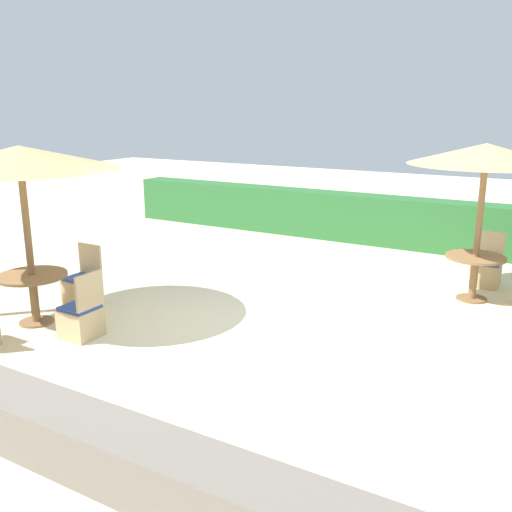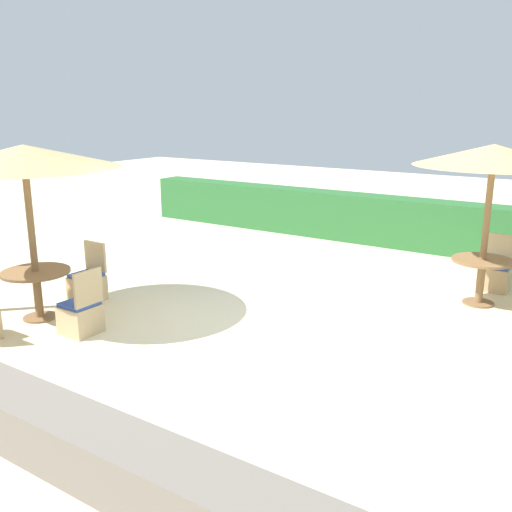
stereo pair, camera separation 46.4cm
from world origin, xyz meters
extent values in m
plane|color=beige|center=(0.00, 0.00, 0.00)|extent=(40.00, 40.00, 0.00)
cube|color=#2D6B33|center=(0.00, 5.92, 0.54)|extent=(13.00, 0.70, 1.08)
cube|color=slate|center=(0.00, -3.41, 0.25)|extent=(10.00, 0.56, 0.50)
cylinder|color=olive|center=(-2.56, -1.32, 1.22)|extent=(0.10, 0.10, 2.45)
cone|color=tan|center=(-2.56, -1.32, 2.37)|extent=(2.65, 2.65, 0.32)
cylinder|color=olive|center=(-2.56, -1.32, 0.01)|extent=(0.48, 0.48, 0.03)
cylinder|color=olive|center=(-2.56, -1.32, 0.34)|extent=(0.12, 0.12, 0.69)
cylinder|color=olive|center=(-2.56, -1.32, 0.71)|extent=(0.97, 0.97, 0.04)
cube|color=tan|center=(-2.59, -0.40, 0.20)|extent=(0.46, 0.46, 0.40)
cube|color=#2D4CA8|center=(-2.59, -0.40, 0.43)|extent=(0.42, 0.42, 0.05)
cube|color=tan|center=(-2.59, -0.19, 0.69)|extent=(0.46, 0.04, 0.48)
cube|color=tan|center=(-1.60, -1.36, 0.20)|extent=(0.46, 0.46, 0.40)
cube|color=#2D4CA8|center=(-1.60, -1.36, 0.43)|extent=(0.42, 0.42, 0.05)
cube|color=tan|center=(-1.39, -1.36, 0.69)|extent=(0.04, 0.46, 0.48)
cylinder|color=olive|center=(2.69, 2.92, 1.21)|extent=(0.10, 0.10, 2.41)
cone|color=tan|center=(2.69, 2.92, 2.33)|extent=(2.35, 2.35, 0.32)
cylinder|color=olive|center=(2.69, 2.92, 0.01)|extent=(0.48, 0.48, 0.03)
cylinder|color=olive|center=(2.69, 2.92, 0.35)|extent=(0.12, 0.12, 0.69)
cylinder|color=olive|center=(2.69, 2.92, 0.71)|extent=(0.93, 0.93, 0.04)
cube|color=tan|center=(2.75, 3.80, 0.20)|extent=(0.46, 0.46, 0.40)
cube|color=#2D4CA8|center=(2.75, 3.80, 0.43)|extent=(0.42, 0.42, 0.05)
cube|color=tan|center=(2.75, 4.01, 0.69)|extent=(0.46, 0.04, 0.48)
camera|label=1|loc=(4.08, -6.39, 3.04)|focal=40.00mm
camera|label=2|loc=(4.48, -6.14, 3.04)|focal=40.00mm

